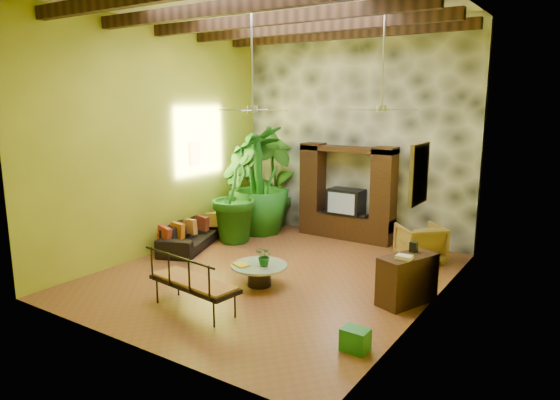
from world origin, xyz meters
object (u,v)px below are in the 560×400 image
Objects in this scene: ceiling_fan_front at (252,97)px; iron_bench at (191,280)px; green_bin at (355,340)px; tall_plant_a at (273,176)px; coffee_table at (259,272)px; entertainment_center at (346,200)px; sofa at (191,235)px; ceiling_fan_back at (382,97)px; wicker_armchair at (420,243)px; side_console at (407,279)px; tall_plant_c at (259,180)px; tall_plant_b at (234,193)px.

iron_bench is (0.09, -1.81, -2.87)m from ceiling_fan_front.
tall_plant_a is at bearing 133.44° from green_bin.
coffee_table is at bearing -40.01° from ceiling_fan_front.
sofa is at bearing -133.86° from entertainment_center.
tall_plant_a is at bearing -30.34° from sofa.
ceiling_fan_back is 4.62m from green_bin.
coffee_table is at bearing 12.28° from wicker_armchair.
tall_plant_c is at bearing 175.02° from side_console.
coffee_table is at bearing -142.80° from side_console.
side_console is (2.65, -3.09, -0.55)m from entertainment_center.
wicker_armchair reaches higher than sofa.
tall_plant_c is at bearing 86.26° from tall_plant_b.
sofa is 2.98m from tall_plant_a.
sofa is at bearing -162.51° from side_console.
iron_bench is at bearing -66.80° from tall_plant_c.
wicker_armchair is at bearing 96.84° from green_bin.
coffee_table is (2.27, -2.12, -0.91)m from tall_plant_b.
tall_plant_c is at bearing -35.97° from sofa.
wicker_armchair is (4.74, 1.93, 0.10)m from sofa.
tall_plant_c is (-1.89, 2.80, -2.03)m from ceiling_fan_front.
tall_plant_b is at bearing -141.92° from entertainment_center.
ceiling_fan_back is 4.78m from iron_bench.
entertainment_center is at bearing -64.86° from sofa.
coffee_table is at bearing 153.47° from green_bin.
ceiling_fan_back is (1.60, -1.94, 2.44)m from entertainment_center.
wicker_armchair is at bearing -20.49° from entertainment_center.
iron_bench is 4.71× the size of green_bin.
ceiling_fan_back is 4.38m from tall_plant_c.
ceiling_fan_front is at bearing 5.65° from wicker_armchair.
ceiling_fan_back is at bearing -100.38° from sofa.
ceiling_fan_front is at bearing -93.24° from entertainment_center.
green_bin is (2.63, -5.06, -0.81)m from entertainment_center.
ceiling_fan_back is 3.26m from wicker_armchair.
tall_plant_c is 7.55× the size of green_bin.
sofa is at bearing 140.64° from iron_bench.
tall_plant_a is at bearing -54.74° from wicker_armchair.
side_console is (4.80, -1.40, -0.76)m from tall_plant_b.
ceiling_fan_back reaches higher than tall_plant_b.
side_console is at bearing -26.40° from tall_plant_c.
sofa is 5.67× the size of green_bin.
tall_plant_b is at bearing 126.00° from iron_bench.
green_bin is at bearing -69.03° from side_console.
tall_plant_a is at bearing 120.95° from coffee_table.
ceiling_fan_front is 0.90× the size of sofa.
ceiling_fan_front is 4.15m from side_console.
sofa is 3.64m from iron_bench.
side_console is at bearing 8.91° from ceiling_fan_front.
ceiling_fan_front is at bearing -60.97° from tall_plant_a.
tall_plant_b reaches higher than side_console.
ceiling_fan_back is at bearing -50.43° from entertainment_center.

